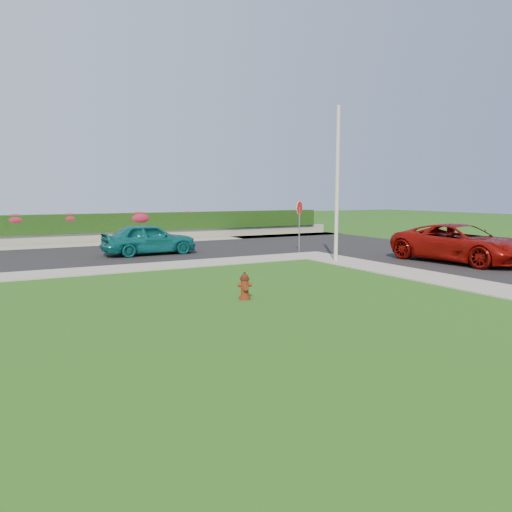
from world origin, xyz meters
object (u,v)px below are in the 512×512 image
suv_red (461,243)px  fire_hydrant (245,286)px  stop_sign (299,214)px  utility_pole (337,185)px  sedan_teal (149,239)px

suv_red → fire_hydrant: bearing=-175.4°
fire_hydrant → stop_sign: size_ratio=0.30×
fire_hydrant → utility_pole: (6.92, 4.91, 2.89)m
fire_hydrant → utility_pole: 8.96m
suv_red → sedan_teal: suv_red is taller
suv_red → sedan_teal: bearing=134.1°
suv_red → utility_pole: (-4.27, 2.85, 2.41)m
suv_red → sedan_teal: size_ratio=1.32×
stop_sign → sedan_teal: bearing=148.1°
utility_pole → fire_hydrant: bearing=-144.6°
fire_hydrant → suv_red: (11.19, 2.07, 0.48)m
sedan_teal → utility_pole: 9.07m
stop_sign → utility_pole: bearing=-105.6°
fire_hydrant → stop_sign: (7.26, 8.25, 1.53)m
sedan_teal → utility_pole: utility_pole is taller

